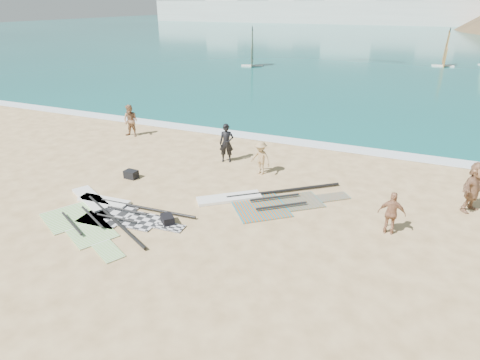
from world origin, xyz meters
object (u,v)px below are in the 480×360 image
at_px(beachgoer_left, 131,121).
at_px(beachgoer_right, 474,187).
at_px(rig_green, 90,214).
at_px(gear_bag_near, 131,174).
at_px(rig_orange, 262,200).
at_px(beachgoer_mid, 260,158).
at_px(rig_grey, 119,210).
at_px(gear_bag_far, 168,220).
at_px(person_wetsuit, 226,143).
at_px(beachgoer_back, 392,213).

relative_size(beachgoer_left, beachgoer_right, 0.95).
height_order(rig_green, gear_bag_near, gear_bag_near).
bearing_deg(gear_bag_near, rig_orange, 1.84).
height_order(gear_bag_near, beachgoer_right, beachgoer_right).
height_order(beachgoer_mid, beachgoer_right, beachgoer_right).
bearing_deg(beachgoer_left, rig_green, -65.89).
bearing_deg(rig_grey, rig_green, -144.09).
relative_size(rig_green, rig_orange, 0.95).
bearing_deg(rig_orange, rig_grey, 173.20).
bearing_deg(gear_bag_far, rig_green, -168.62).
xyz_separation_m(rig_grey, gear_bag_near, (-1.58, 2.86, 0.14)).
distance_m(rig_grey, beachgoer_mid, 6.86).
relative_size(rig_orange, person_wetsuit, 2.99).
distance_m(gear_bag_far, beachgoer_left, 11.29).
bearing_deg(person_wetsuit, beachgoer_right, -24.76).
relative_size(rig_green, gear_bag_far, 9.87).
relative_size(beachgoer_left, beachgoer_mid, 1.18).
xyz_separation_m(gear_bag_far, beachgoer_left, (-7.80, 8.13, 0.79)).
relative_size(rig_green, beachgoer_left, 2.92).
xyz_separation_m(rig_orange, beachgoer_right, (7.71, 2.51, 0.96)).
bearing_deg(beachgoer_mid, rig_green, -109.42).
distance_m(gear_bag_near, beachgoer_mid, 6.06).
bearing_deg(gear_bag_far, rig_orange, 50.56).
distance_m(gear_bag_near, beachgoer_back, 11.42).
height_order(gear_bag_far, beachgoer_left, beachgoer_left).
bearing_deg(gear_bag_near, person_wetsuit, 49.48).
bearing_deg(beachgoer_right, rig_orange, 144.93).
relative_size(rig_green, beachgoer_back, 3.54).
xyz_separation_m(beachgoer_left, beachgoer_back, (15.33, -5.55, -0.17)).
height_order(rig_green, beachgoer_back, beachgoer_back).
bearing_deg(beachgoer_mid, beachgoer_right, 15.33).
relative_size(gear_bag_near, beachgoer_right, 0.29).
xyz_separation_m(gear_bag_near, beachgoer_left, (-3.93, 5.22, 0.77)).
relative_size(gear_bag_far, beachgoer_left, 0.30).
height_order(beachgoer_left, beachgoer_back, beachgoer_left).
bearing_deg(rig_grey, gear_bag_far, -4.62).
height_order(rig_green, rig_orange, rig_orange).
bearing_deg(gear_bag_near, beachgoer_mid, 28.16).
xyz_separation_m(beachgoer_mid, beachgoer_back, (6.08, -3.18, -0.02)).
xyz_separation_m(gear_bag_near, beachgoer_right, (14.14, 2.72, 0.82)).
distance_m(gear_bag_near, beachgoer_right, 14.42).
bearing_deg(beachgoer_mid, beachgoer_back, -11.44).
relative_size(rig_green, person_wetsuit, 2.84).
bearing_deg(beachgoer_right, gear_bag_far, 155.60).
xyz_separation_m(person_wetsuit, beachgoer_mid, (2.16, -0.85, -0.17)).
height_order(beachgoer_mid, beachgoer_back, beachgoer_mid).
relative_size(gear_bag_near, gear_bag_far, 1.03).
height_order(person_wetsuit, beachgoer_mid, person_wetsuit).
bearing_deg(beachgoer_left, beachgoer_mid, -18.44).
bearing_deg(person_wetsuit, beachgoer_mid, -41.15).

